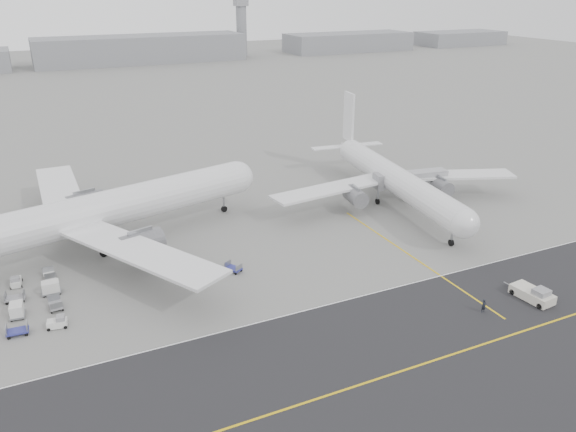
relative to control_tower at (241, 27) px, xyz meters
name	(u,v)px	position (x,y,z in m)	size (l,w,h in m)	color
ground	(246,316)	(-100.00, -265.00, -16.25)	(700.00, 700.00, 0.00)	gray
taxiway	(350,388)	(-94.98, -282.98, -16.24)	(220.00, 59.00, 0.03)	#262628
horizon_buildings	(124,63)	(-70.00, -5.00, -16.25)	(520.00, 28.00, 28.00)	gray
control_tower	(241,27)	(0.00, 0.00, 0.00)	(7.00, 7.00, 31.25)	gray
airliner_a	(92,213)	(-114.78, -235.86, -10.05)	(61.23, 59.87, 21.55)	silver
airliner_b	(394,178)	(-59.27, -239.21, -11.12)	(50.69, 51.53, 17.81)	silver
pushback_tug	(533,294)	(-63.05, -277.91, -15.38)	(3.31, 7.57, 2.14)	beige
jet_bridge	(412,180)	(-54.89, -239.26, -12.08)	(16.06, 5.31, 5.99)	gray
gse_cluster	(16,309)	(-127.23, -250.51, -16.25)	(17.22, 21.17, 1.97)	gray
stray_dolly	(234,271)	(-97.33, -252.87, -16.25)	(1.50, 2.44, 1.50)	silver
ground_crew_a	(484,306)	(-71.43, -277.49, -15.30)	(0.70, 0.46, 1.91)	black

